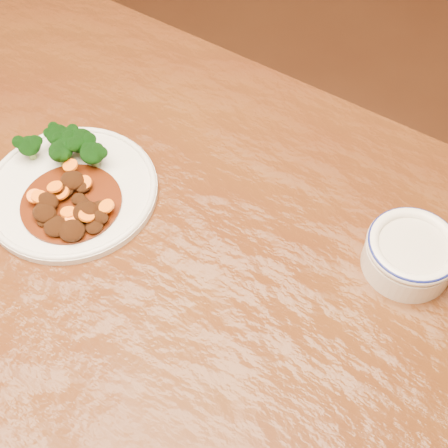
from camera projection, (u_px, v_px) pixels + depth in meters
The scene contains 6 objects.
ground at pixel (158, 437), 1.43m from camera, with size 4.00×4.00×0.00m, color #472111.
dining_table at pixel (118, 289), 0.89m from camera, with size 1.50×0.90×0.75m.
dinner_plate at pixel (71, 190), 0.89m from camera, with size 0.25×0.25×0.02m.
broccoli_florets at pixel (67, 145), 0.90m from camera, with size 0.12×0.08×0.04m.
mince_stew at pixel (69, 206), 0.86m from camera, with size 0.14×0.14×0.03m.
dip_bowl at pixel (410, 253), 0.80m from camera, with size 0.12×0.12×0.05m.
Camera 1 is at (0.38, -0.29, 1.45)m, focal length 50.00 mm.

